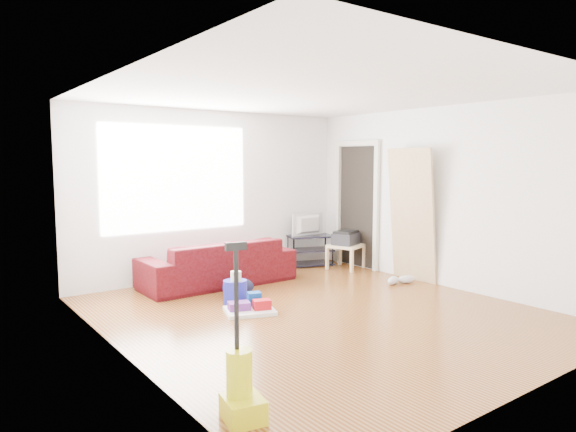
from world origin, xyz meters
TOP-DOWN VIEW (x-y plane):
  - room at (0.07, 0.15)m, footprint 4.51×5.01m
  - sofa at (-0.25, 1.95)m, footprint 2.18×0.85m
  - tv_stand at (1.65, 2.22)m, footprint 0.84×0.65m
  - tv at (1.65, 2.22)m, footprint 0.63×0.08m
  - side_table at (1.95, 1.66)m, footprint 0.62×0.62m
  - printer at (1.95, 1.66)m, footprint 0.52×0.46m
  - bucket at (-0.57, 0.93)m, footprint 0.36×0.36m
  - toilet_paper at (-0.58, 0.89)m, footprint 0.13×0.13m
  - cleaning_tray at (-0.62, 0.51)m, footprint 0.67×0.60m
  - backpack at (-0.35, 1.23)m, footprint 0.48×0.41m
  - sneakers at (1.85, 0.42)m, footprint 0.51×0.26m
  - vacuum at (-2.00, -1.56)m, footprint 0.30×0.33m
  - door_panel at (2.13, 0.47)m, footprint 0.24×0.78m

SIDE VIEW (x-z plane):
  - sofa at x=-0.25m, z-range -0.32..0.32m
  - bucket at x=-0.57m, z-range -0.15..0.15m
  - backpack at x=-0.35m, z-range -0.12..0.12m
  - door_panel at x=2.13m, z-range -0.97..0.97m
  - sneakers at x=1.85m, z-range 0.00..0.11m
  - cleaning_tray at x=-0.62m, z-range -0.04..0.16m
  - toilet_paper at x=-0.58m, z-range 0.15..0.27m
  - vacuum at x=-2.00m, z-range -0.38..0.83m
  - tv_stand at x=1.65m, z-range 0.01..0.52m
  - side_table at x=1.95m, z-range 0.14..0.54m
  - printer at x=1.95m, z-range 0.40..0.62m
  - tv at x=1.65m, z-range 0.51..0.87m
  - room at x=0.07m, z-range 0.00..2.51m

